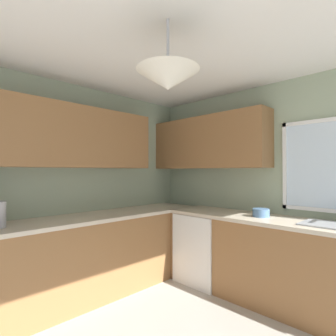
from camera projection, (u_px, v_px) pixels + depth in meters
name	position (u px, v px, depth m)	size (l,w,h in m)	color
room_shell	(152.00, 135.00, 2.76)	(3.68, 3.79, 2.52)	#9EAD8E
counter_run_left	(71.00, 260.00, 2.85)	(0.65, 3.40, 0.90)	olive
counter_run_back	(287.00, 264.00, 2.74)	(2.77, 0.65, 0.90)	olive
dishwasher	(205.00, 247.00, 3.44)	(0.60, 0.60, 0.86)	white
bowl	(261.00, 213.00, 2.95)	(0.18, 0.18, 0.09)	#4C7099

